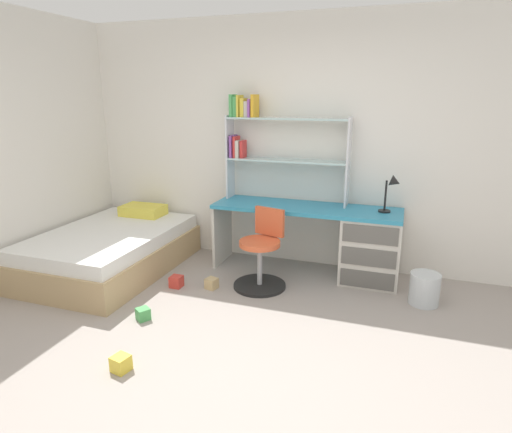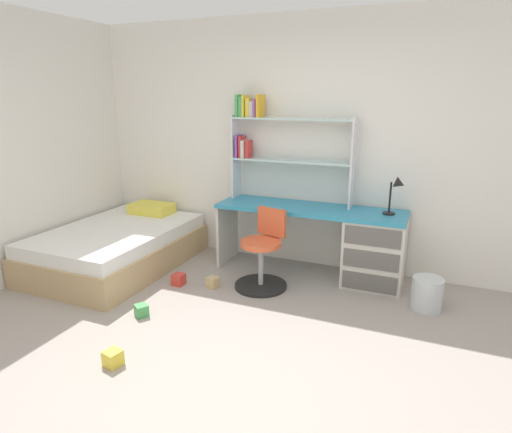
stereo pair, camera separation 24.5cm
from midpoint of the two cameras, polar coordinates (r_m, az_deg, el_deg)
ground_plane at (r=3.17m, az=-5.59°, el=-20.11°), size 6.17×5.43×0.02m
room_shell at (r=4.25m, az=-14.51°, el=8.25°), size 6.17×5.43×2.66m
desk at (r=4.51m, az=11.21°, el=-3.23°), size 1.94×0.55×0.73m
bookshelf_hutch at (r=4.67m, az=0.22°, el=10.33°), size 1.32×0.22×1.12m
desk_lamp at (r=4.34m, az=16.00°, el=3.63°), size 0.20×0.16×0.38m
swivel_chair at (r=4.28m, az=-0.94°, el=-5.41°), size 0.52×0.52×0.77m
bed_platform at (r=5.00m, az=-19.87°, el=-4.16°), size 1.25×1.82×0.56m
waste_bin at (r=4.23m, az=19.75°, el=-8.97°), size 0.27×0.27×0.29m
toy_block_natural_0 at (r=4.35m, az=-7.49°, el=-8.74°), size 0.13×0.13×0.10m
toy_block_green_1 at (r=3.92m, az=-16.43°, el=-12.23°), size 0.14×0.14×0.10m
toy_block_yellow_2 at (r=3.33m, az=-19.49°, el=-17.80°), size 0.13×0.13×0.11m
toy_block_red_3 at (r=4.44m, az=-12.02°, el=-8.39°), size 0.11×0.11×0.11m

